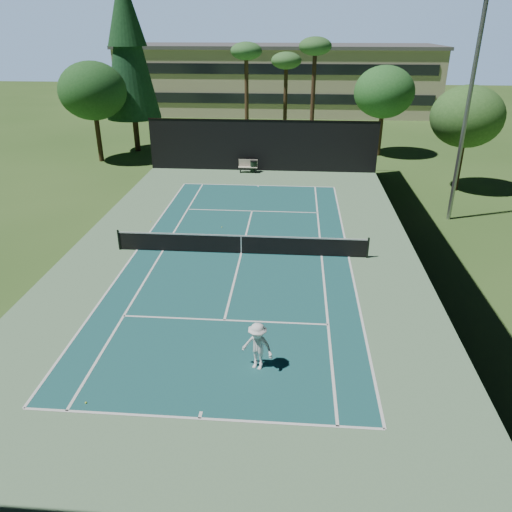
{
  "coord_description": "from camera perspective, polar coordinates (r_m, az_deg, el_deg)",
  "views": [
    {
      "loc": [
        2.6,
        -23.18,
        10.78
      ],
      "look_at": [
        1.0,
        -3.0,
        1.3
      ],
      "focal_mm": 35.0,
      "sensor_mm": 36.0,
      "label": 1
    }
  ],
  "objects": [
    {
      "name": "ground",
      "position": [
        25.7,
        -1.69,
        0.28
      ],
      "size": [
        160.0,
        160.0,
        0.0
      ],
      "primitive_type": "plane",
      "color": "#345720",
      "rests_on": "ground"
    },
    {
      "name": "apron_slab",
      "position": [
        25.7,
        -1.69,
        0.29
      ],
      "size": [
        18.0,
        32.0,
        0.01
      ],
      "primitive_type": "cube",
      "color": "#628C63",
      "rests_on": "ground"
    },
    {
      "name": "court_surface",
      "position": [
        25.69,
        -1.7,
        0.3
      ],
      "size": [
        10.97,
        23.77,
        0.01
      ],
      "primitive_type": "cube",
      "color": "#1B5656",
      "rests_on": "ground"
    },
    {
      "name": "court_lines",
      "position": [
        25.69,
        -1.7,
        0.32
      ],
      "size": [
        11.07,
        23.87,
        0.01
      ],
      "color": "white",
      "rests_on": "ground"
    },
    {
      "name": "tennis_net",
      "position": [
        25.47,
        -1.71,
        1.41
      ],
      "size": [
        12.9,
        0.1,
        1.1
      ],
      "color": "black",
      "rests_on": "ground"
    },
    {
      "name": "fence",
      "position": [
        24.98,
        -1.74,
        4.52
      ],
      "size": [
        18.04,
        32.05,
        4.03
      ],
      "color": "black",
      "rests_on": "ground"
    },
    {
      "name": "player",
      "position": [
        17.09,
        0.17,
        -10.3
      ],
      "size": [
        1.3,
        1.03,
        1.77
      ],
      "primitive_type": "imported",
      "rotation": [
        0.0,
        0.0,
        -0.38
      ],
      "color": "white",
      "rests_on": "ground"
    },
    {
      "name": "tennis_ball_a",
      "position": [
        17.06,
        -18.86,
        -15.59
      ],
      "size": [
        0.07,
        0.07,
        0.07
      ],
      "primitive_type": "sphere",
      "color": "#D0F537",
      "rests_on": "ground"
    },
    {
      "name": "tennis_ball_b",
      "position": [
        29.03,
        -3.92,
        3.3
      ],
      "size": [
        0.07,
        0.07,
        0.07
      ],
      "primitive_type": "sphere",
      "color": "#CBD731",
      "rests_on": "ground"
    },
    {
      "name": "tennis_ball_c",
      "position": [
        26.97,
        -0.88,
        1.59
      ],
      "size": [
        0.06,
        0.06,
        0.06
      ],
      "primitive_type": "sphere",
      "color": "#C8E834",
      "rests_on": "ground"
    },
    {
      "name": "tennis_ball_d",
      "position": [
        30.45,
        -11.94,
        3.86
      ],
      "size": [
        0.07,
        0.07,
        0.07
      ],
      "primitive_type": "sphere",
      "color": "#E3F437",
      "rests_on": "ground"
    },
    {
      "name": "park_bench",
      "position": [
        40.08,
        -0.91,
        10.29
      ],
      "size": [
        1.5,
        0.45,
        1.02
      ],
      "color": "beige",
      "rests_on": "ground"
    },
    {
      "name": "trash_bin",
      "position": [
        40.12,
        -0.28,
        10.21
      ],
      "size": [
        0.56,
        0.56,
        0.95
      ],
      "color": "black",
      "rests_on": "ground"
    },
    {
      "name": "pine_tree",
      "position": [
        47.5,
        -14.54,
        22.89
      ],
      "size": [
        4.8,
        4.8,
        15.0
      ],
      "color": "#402E1B",
      "rests_on": "ground"
    },
    {
      "name": "palm_a",
      "position": [
        47.48,
        -1.12,
        21.96
      ],
      "size": [
        2.8,
        2.8,
        9.32
      ],
      "color": "#4F3722",
      "rests_on": "ground"
    },
    {
      "name": "palm_b",
      "position": [
        49.31,
        3.47,
        21.07
      ],
      "size": [
        2.8,
        2.8,
        8.42
      ],
      "color": "#3F2D1B",
      "rests_on": "ground"
    },
    {
      "name": "palm_c",
      "position": [
        46.26,
        6.76,
        22.23
      ],
      "size": [
        2.8,
        2.8,
        9.77
      ],
      "color": "#422D1C",
      "rests_on": "ground"
    },
    {
      "name": "decid_tree_a",
      "position": [
        46.1,
        14.43,
        17.68
      ],
      "size": [
        5.12,
        5.12,
        7.62
      ],
      "color": "#4C3520",
      "rests_on": "ground"
    },
    {
      "name": "decid_tree_b",
      "position": [
        37.42,
        22.97,
        14.43
      ],
      "size": [
        4.8,
        4.8,
        7.14
      ],
      "color": "#422D1C",
      "rests_on": "ground"
    },
    {
      "name": "decid_tree_c",
      "position": [
        44.68,
        -18.18,
        17.48
      ],
      "size": [
        5.44,
        5.44,
        8.09
      ],
      "color": "#44301D",
      "rests_on": "ground"
    },
    {
      "name": "campus_building",
      "position": [
        69.52,
        2.51,
        19.64
      ],
      "size": [
        40.5,
        12.5,
        8.3
      ],
      "color": "#C3BA97",
      "rests_on": "ground"
    },
    {
      "name": "light_pole",
      "position": [
        30.96,
        23.0,
        15.18
      ],
      "size": [
        0.9,
        0.25,
        12.22
      ],
      "color": "gray",
      "rests_on": "ground"
    }
  ]
}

